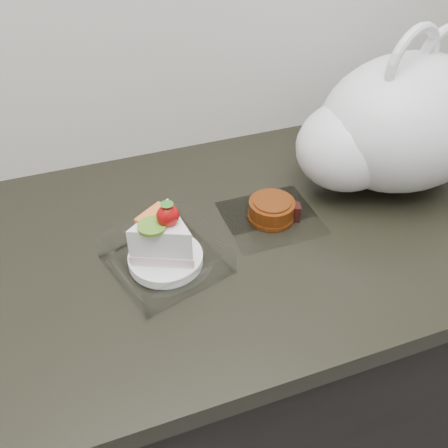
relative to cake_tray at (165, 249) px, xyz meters
name	(u,v)px	position (x,y,z in m)	size (l,w,h in m)	color
counter	(186,384)	(0.03, 0.04, -0.48)	(2.04, 0.64, 0.90)	black
cake_tray	(165,249)	(0.00, 0.00, 0.00)	(0.21, 0.21, 0.13)	white
mooncake_wrap	(272,211)	(0.22, 0.05, -0.02)	(0.17, 0.16, 0.04)	white
plastic_bag	(395,126)	(0.48, 0.09, 0.09)	(0.43, 0.33, 0.32)	white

